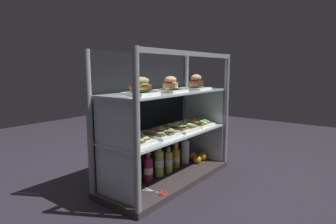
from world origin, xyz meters
TOP-DOWN VIEW (x-y plane):
  - ground_plane at (0.00, 0.00)m, footprint 6.00×6.00m
  - case_base_deck at (0.00, 0.00)m, footprint 1.13×0.44m
  - case_frame at (0.00, 0.10)m, footprint 1.13×0.44m
  - riser_lower_tier at (0.00, 0.00)m, footprint 1.05×0.36m
  - shelf_lower_glass at (0.00, 0.00)m, footprint 1.07×0.38m
  - riser_upper_tier at (0.00, 0.00)m, footprint 1.05×0.36m
  - shelf_upper_glass at (0.00, 0.00)m, footprint 1.07×0.38m
  - plated_roll_sandwich_right_of_center at (-0.32, -0.02)m, footprint 0.18×0.18m
  - plated_roll_sandwich_far_right at (0.01, -0.02)m, footprint 0.19×0.19m
  - plated_roll_sandwich_center at (0.31, -0.05)m, footprint 0.18×0.18m
  - open_sandwich_tray_center at (-0.37, 0.00)m, footprint 0.22×0.26m
  - open_sandwich_tray_mid_right at (-0.12, -0.02)m, footprint 0.22×0.27m
  - open_sandwich_tray_far_left at (0.13, -0.02)m, footprint 0.22×0.26m
  - open_sandwich_tray_far_right at (0.37, -0.02)m, footprint 0.22×0.26m
  - juice_bottle_back_left at (-0.41, 0.03)m, footprint 0.06×0.06m
  - juice_bottle_front_right_end at (-0.29, 0.06)m, footprint 0.07×0.07m
  - juice_bottle_front_middle at (-0.17, 0.05)m, footprint 0.07×0.07m
  - juice_bottle_tucked_behind at (-0.06, 0.04)m, footprint 0.07×0.07m
  - juice_bottle_front_left_end at (0.05, 0.03)m, footprint 0.06×0.06m
  - juice_bottle_back_center at (0.17, 0.05)m, footprint 0.07×0.07m
  - juice_bottle_near_post at (0.31, 0.05)m, footprint 0.07×0.07m
  - orange_fruit_beside_bottles at (0.41, 0.03)m, footprint 0.07×0.07m
  - orange_fruit_near_left_post at (0.36, -0.04)m, footprint 0.07×0.07m
  - orange_fruit_rolled_forward at (0.46, -0.03)m, footprint 0.07×0.07m
  - kitchen_scissors at (-0.29, -0.14)m, footprint 0.09×0.21m

SIDE VIEW (x-z plane):
  - ground_plane at x=0.00m, z-range -0.02..0.00m
  - case_base_deck at x=0.00m, z-range 0.00..0.04m
  - kitchen_scissors at x=-0.29m, z-range 0.04..0.05m
  - orange_fruit_near_left_post at x=0.36m, z-range 0.04..0.11m
  - orange_fruit_beside_bottles at x=0.41m, z-range 0.04..0.12m
  - orange_fruit_rolled_forward at x=0.46m, z-range 0.04..0.12m
  - juice_bottle_back_left at x=-0.41m, z-range 0.03..0.21m
  - juice_bottle_back_center at x=0.17m, z-range 0.02..0.23m
  - juice_bottle_front_left_end at x=0.05m, z-range 0.03..0.23m
  - juice_bottle_front_middle at x=-0.17m, z-range 0.02..0.23m
  - juice_bottle_front_right_end at x=-0.29m, z-range 0.02..0.26m
  - juice_bottle_near_post at x=0.31m, z-range 0.02..0.26m
  - juice_bottle_tucked_behind at x=-0.06m, z-range 0.03..0.27m
  - riser_lower_tier at x=0.00m, z-range 0.04..0.36m
  - shelf_lower_glass at x=0.00m, z-range 0.36..0.37m
  - open_sandwich_tray_far_right at x=0.37m, z-range 0.36..0.42m
  - open_sandwich_tray_center at x=-0.37m, z-range 0.36..0.42m
  - open_sandwich_tray_mid_right at x=-0.12m, z-range 0.36..0.43m
  - open_sandwich_tray_far_left at x=0.13m, z-range 0.36..0.43m
  - riser_upper_tier at x=0.00m, z-range 0.37..0.66m
  - case_frame at x=0.00m, z-range 0.04..1.00m
  - shelf_upper_glass at x=0.00m, z-range 0.66..0.68m
  - plated_roll_sandwich_right_of_center at x=-0.32m, z-range 0.66..0.78m
  - plated_roll_sandwich_far_right at x=0.01m, z-range 0.66..0.77m
  - plated_roll_sandwich_center at x=0.31m, z-range 0.66..0.78m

